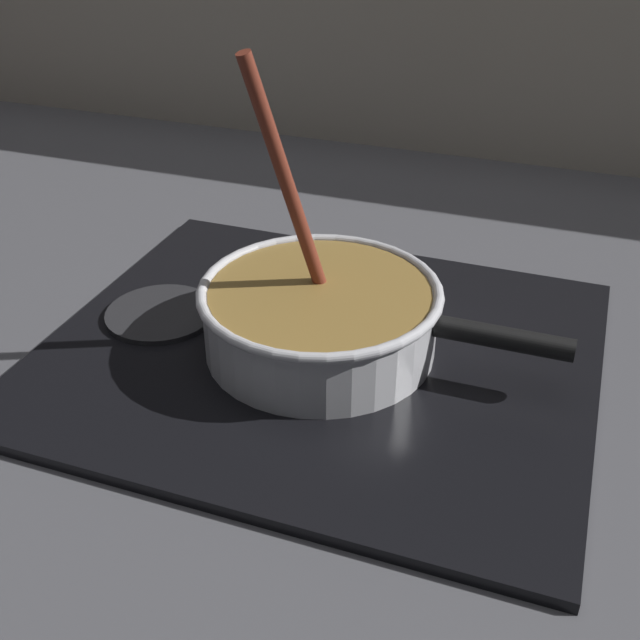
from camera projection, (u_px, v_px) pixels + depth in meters
name	position (u px, v px, depth m)	size (l,w,h in m)	color
ground	(152.00, 422.00, 0.77)	(2.40, 1.60, 0.04)	#4C4C51
hob_plate	(320.00, 353.00, 0.82)	(0.56, 0.48, 0.01)	black
burner_ring	(320.00, 345.00, 0.82)	(0.17, 0.17, 0.01)	#592D0C
spare_burner	(161.00, 313.00, 0.87)	(0.12, 0.12, 0.01)	#262628
cooking_pan	(321.00, 315.00, 0.80)	(0.37, 0.25, 0.31)	silver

